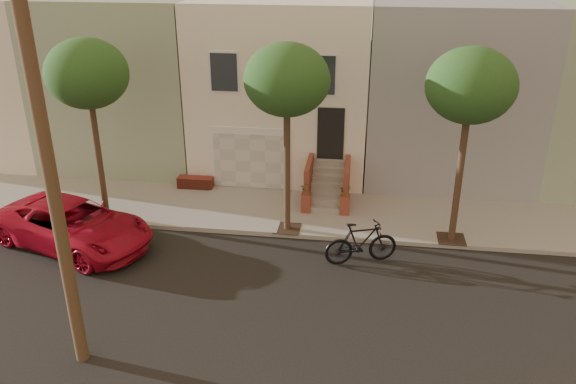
# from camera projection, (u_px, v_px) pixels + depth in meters

# --- Properties ---
(ground) EXTENTS (90.00, 90.00, 0.00)m
(ground) POSITION_uv_depth(u_px,v_px,m) (234.00, 293.00, 16.53)
(ground) COLOR black
(ground) RESTS_ON ground
(sidewalk) EXTENTS (40.00, 3.70, 0.15)m
(sidewalk) POSITION_uv_depth(u_px,v_px,m) (266.00, 211.00, 21.35)
(sidewalk) COLOR gray
(sidewalk) RESTS_ON ground
(house_row) EXTENTS (33.10, 11.70, 7.00)m
(house_row) POSITION_uv_depth(u_px,v_px,m) (287.00, 79.00, 25.19)
(house_row) COLOR beige
(house_row) RESTS_ON sidewalk
(tree_left) EXTENTS (2.70, 2.57, 6.30)m
(tree_left) POSITION_uv_depth(u_px,v_px,m) (87.00, 75.00, 18.62)
(tree_left) COLOR #2D2116
(tree_left) RESTS_ON sidewalk
(tree_mid) EXTENTS (2.70, 2.57, 6.30)m
(tree_mid) POSITION_uv_depth(u_px,v_px,m) (287.00, 81.00, 17.81)
(tree_mid) COLOR #2D2116
(tree_mid) RESTS_ON sidewalk
(tree_right) EXTENTS (2.70, 2.57, 6.30)m
(tree_right) POSITION_uv_depth(u_px,v_px,m) (471.00, 87.00, 17.12)
(tree_right) COLOR #2D2116
(tree_right) RESTS_ON sidewalk
(pickup_truck) EXTENTS (6.02, 4.27, 1.52)m
(pickup_truck) POSITION_uv_depth(u_px,v_px,m) (73.00, 225.00, 18.79)
(pickup_truck) COLOR #AA0D23
(pickup_truck) RESTS_ON ground
(motorcycle) EXTENTS (2.40, 1.39, 1.39)m
(motorcycle) POSITION_uv_depth(u_px,v_px,m) (361.00, 243.00, 17.83)
(motorcycle) COLOR black
(motorcycle) RESTS_ON ground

